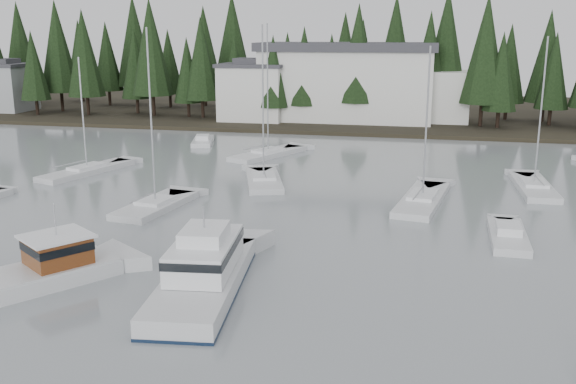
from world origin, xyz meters
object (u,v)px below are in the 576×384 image
object	(u,v)px
harbor_inn	(361,83)
sailboat_9	(422,202)
sailboat_6	(268,155)
sailboat_1	(534,189)
lobster_boat_brown	(31,276)
cabin_cruiser_center	(204,276)
sailboat_0	(264,182)
runabout_1	(508,238)
sailboat_4	(156,208)
house_west	(253,91)
runabout_3	(203,143)
sailboat_3	(87,173)
house_far_west	(4,86)

from	to	relation	value
harbor_inn	sailboat_9	distance (m)	44.70
sailboat_6	sailboat_1	bearing A→B (deg)	-86.02
lobster_boat_brown	cabin_cruiser_center	distance (m)	9.06
lobster_boat_brown	sailboat_0	bearing A→B (deg)	21.92
sailboat_1	runabout_1	distance (m)	14.82
lobster_boat_brown	sailboat_4	size ratio (longest dim) A/B	0.71
harbor_inn	sailboat_4	distance (m)	50.75
sailboat_1	runabout_1	xyz separation A→B (m)	(-3.52, -14.40, 0.06)
house_west	sailboat_6	world-z (taller)	sailboat_6
harbor_inn	runabout_1	distance (m)	53.91
lobster_boat_brown	sailboat_0	world-z (taller)	sailboat_0
lobster_boat_brown	runabout_1	xyz separation A→B (m)	(24.99, 13.45, -0.41)
harbor_inn	runabout_3	world-z (taller)	harbor_inn
sailboat_1	sailboat_3	size ratio (longest dim) A/B	1.17
house_west	lobster_boat_brown	bearing A→B (deg)	-85.16
house_west	house_far_west	bearing A→B (deg)	177.27
harbor_inn	sailboat_4	xyz separation A→B (m)	(-9.78, -49.47, -5.70)
lobster_boat_brown	runabout_1	distance (m)	28.38
harbor_inn	sailboat_0	distance (m)	40.20
harbor_inn	lobster_boat_brown	bearing A→B (deg)	-98.61
sailboat_3	sailboat_4	size ratio (longest dim) A/B	0.82
cabin_cruiser_center	runabout_3	size ratio (longest dim) A/B	1.86
house_far_west	sailboat_6	distance (m)	56.79
sailboat_0	sailboat_3	bearing A→B (deg)	70.86
house_far_west	lobster_boat_brown	xyz separation A→B (m)	(47.21, -63.54, -3.86)
sailboat_0	sailboat_1	xyz separation A→B (m)	(22.70, 2.56, -0.01)
lobster_boat_brown	sailboat_9	bearing A→B (deg)	-7.20
runabout_1	runabout_3	world-z (taller)	same
lobster_boat_brown	harbor_inn	bearing A→B (deg)	26.25
lobster_boat_brown	cabin_cruiser_center	size ratio (longest dim) A/B	0.82
runabout_1	runabout_3	size ratio (longest dim) A/B	1.10
house_west	sailboat_1	bearing A→B (deg)	-44.97
harbor_inn	runabout_3	bearing A→B (deg)	-127.15
sailboat_9	sailboat_3	bearing A→B (deg)	91.24
sailboat_4	sailboat_9	world-z (taller)	sailboat_4
house_west	harbor_inn	distance (m)	15.45
lobster_boat_brown	sailboat_0	xyz separation A→B (m)	(5.81, 25.29, -0.47)
sailboat_1	house_far_west	bearing A→B (deg)	62.43
lobster_boat_brown	cabin_cruiser_center	xyz separation A→B (m)	(8.93, 1.48, 0.20)
sailboat_0	sailboat_4	bearing A→B (deg)	131.56
lobster_boat_brown	runabout_1	bearing A→B (deg)	-26.85
sailboat_4	runabout_1	xyz separation A→B (m)	(24.94, -1.96, 0.05)
sailboat_1	runabout_3	world-z (taller)	sailboat_1
sailboat_4	sailboat_1	bearing A→B (deg)	-58.61
sailboat_4	runabout_3	size ratio (longest dim) A/B	2.14
house_west	sailboat_1	distance (m)	47.89
house_far_west	sailboat_3	distance (m)	52.41
sailboat_4	sailboat_6	xyz separation A→B (m)	(3.02, 22.10, -0.01)
lobster_boat_brown	sailboat_1	size ratio (longest dim) A/B	0.75
runabout_3	sailboat_4	bearing A→B (deg)	178.19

